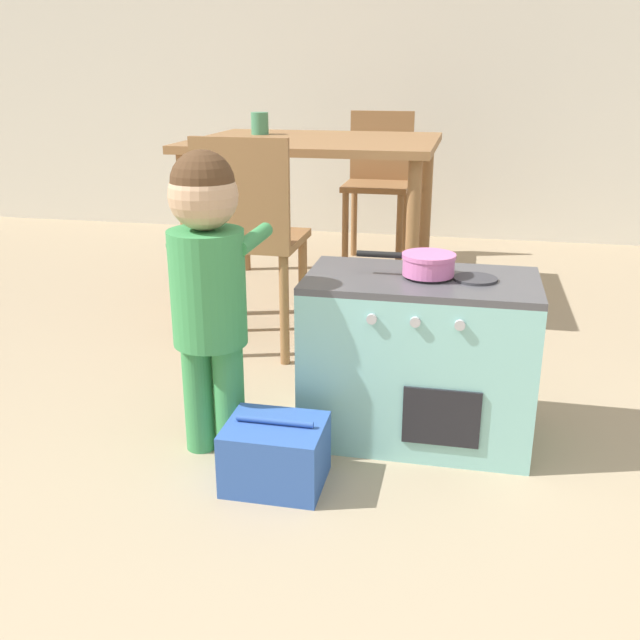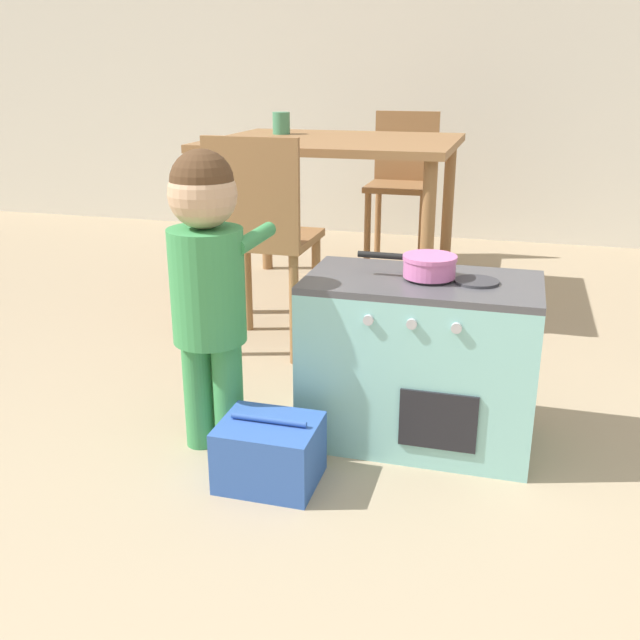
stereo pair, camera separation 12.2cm
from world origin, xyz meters
TOP-DOWN VIEW (x-y plane):
  - wall_back at (0.00, 3.85)m, footprint 10.00×0.06m
  - play_kitchen at (0.04, 1.04)m, footprint 0.66×0.38m
  - toy_pot at (0.05, 1.04)m, footprint 0.28×0.15m
  - child_figure at (-0.52, 0.83)m, footprint 0.23×0.36m
  - toy_basket at (-0.30, 0.68)m, footprint 0.26×0.22m
  - dining_table at (-0.56, 2.35)m, footprint 1.10×0.92m
  - dining_chair_near at (-0.64, 1.58)m, footprint 0.36×0.36m
  - dining_chair_far at (-0.36, 3.11)m, footprint 0.36×0.36m
  - cup_on_table at (-0.87, 2.51)m, footprint 0.08×0.08m

SIDE VIEW (x-z plane):
  - toy_basket at x=-0.30m, z-range -0.01..0.18m
  - play_kitchen at x=0.04m, z-range 0.00..0.50m
  - dining_chair_near at x=-0.64m, z-range 0.04..0.88m
  - dining_chair_far at x=-0.36m, z-range 0.04..0.88m
  - child_figure at x=-0.52m, z-range 0.11..0.97m
  - toy_pot at x=0.05m, z-range 0.51..0.57m
  - dining_table at x=-0.56m, z-range 0.28..1.04m
  - cup_on_table at x=-0.87m, z-range 0.76..0.86m
  - wall_back at x=0.00m, z-range 0.00..2.60m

